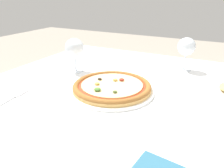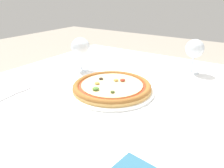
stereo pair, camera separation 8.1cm
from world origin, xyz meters
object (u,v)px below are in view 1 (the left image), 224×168
Objects in this scene: dining_table at (131,113)px; pizza_plate at (112,87)px; wine_glass_far_right at (186,47)px; fork at (9,99)px; wine_glass_far_left at (74,49)px.

dining_table is 3.87× the size of pizza_plate.
wine_glass_far_right is at bearing 62.83° from pizza_plate.
pizza_plate reaches higher than fork.
fork is 0.36m from wine_glass_far_left.
pizza_plate is at bearing -25.32° from wine_glass_far_left.
fork reaches higher than dining_table.
wine_glass_far_right is (0.47, 0.60, 0.11)m from fork.
dining_table is at bearing 16.02° from pizza_plate.
dining_table is at bearing -17.02° from wine_glass_far_left.
wine_glass_far_left and wine_glass_far_right have the same top height.
pizza_plate is at bearing 38.79° from fork.
pizza_plate is at bearing -117.17° from wine_glass_far_right.
pizza_plate is 2.03× the size of wine_glass_far_left.
wine_glass_far_right reaches higher than pizza_plate.
wine_glass_far_right is at bearing 71.19° from dining_table.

